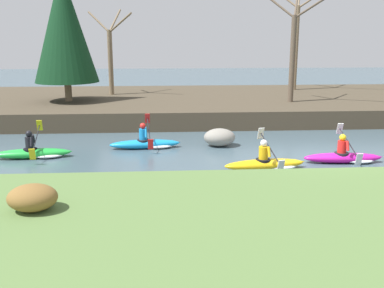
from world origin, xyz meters
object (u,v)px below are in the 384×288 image
object	(u,v)px
kayaker_trailing	(148,143)
boulder_midstream	(220,137)
kayaker_lead	(346,157)
kayaker_far_back	(35,152)
kayaker_middle	(268,163)

from	to	relation	value
kayaker_trailing	boulder_midstream	bearing A→B (deg)	-1.52
kayaker_lead	kayaker_far_back	distance (m)	10.97
kayaker_middle	kayaker_trailing	distance (m)	5.08
kayaker_middle	kayaker_far_back	size ratio (longest dim) A/B	1.00
kayaker_middle	boulder_midstream	distance (m)	3.47
kayaker_trailing	kayaker_far_back	bearing A→B (deg)	-168.63
kayaker_lead	kayaker_far_back	world-z (taller)	same
kayaker_trailing	boulder_midstream	world-z (taller)	kayaker_trailing
kayaker_trailing	kayaker_far_back	world-z (taller)	same
kayaker_lead	kayaker_trailing	world-z (taller)	same
kayaker_lead	kayaker_middle	distance (m)	2.94
kayaker_middle	kayaker_trailing	xyz separation A→B (m)	(-4.04, 3.08, 0.00)
kayaker_trailing	kayaker_middle	bearing A→B (deg)	-42.33
kayaker_middle	kayaker_far_back	xyz separation A→B (m)	(-8.01, 1.91, 0.00)
kayaker_middle	kayaker_far_back	world-z (taller)	same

